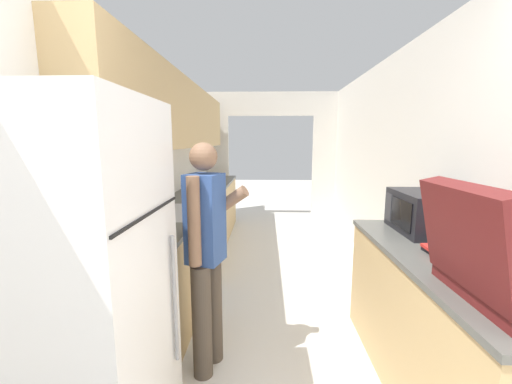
# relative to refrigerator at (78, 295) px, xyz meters

# --- Properties ---
(wall_left) EXTENTS (0.38, 7.96, 2.50)m
(wall_left) POSITION_rel_refrigerator_xyz_m (-0.29, 2.02, 0.67)
(wall_left) COLOR white
(wall_left) RESTS_ON ground_plane
(wall_right) EXTENTS (0.06, 7.96, 2.50)m
(wall_right) POSITION_rel_refrigerator_xyz_m (2.24, 1.53, 0.37)
(wall_right) COLOR white
(wall_right) RESTS_ON ground_plane
(wall_far_with_doorway) EXTENTS (2.96, 0.06, 2.50)m
(wall_far_with_doorway) POSITION_rel_refrigerator_xyz_m (0.93, 4.94, 0.56)
(wall_far_with_doorway) COLOR white
(wall_far_with_doorway) RESTS_ON ground_plane
(counter_left) EXTENTS (0.62, 4.37, 0.90)m
(counter_left) POSITION_rel_refrigerator_xyz_m (-0.05, 2.78, -0.43)
(counter_left) COLOR tan
(counter_left) RESTS_ON ground_plane
(counter_right) EXTENTS (0.62, 1.73, 0.90)m
(counter_right) POSITION_rel_refrigerator_xyz_m (1.91, 0.48, -0.43)
(counter_right) COLOR tan
(counter_right) RESTS_ON ground_plane
(refrigerator) EXTENTS (0.73, 0.74, 1.76)m
(refrigerator) POSITION_rel_refrigerator_xyz_m (0.00, 0.00, 0.00)
(refrigerator) COLOR white
(refrigerator) RESTS_ON ground_plane
(range_oven) EXTENTS (0.66, 0.79, 1.04)m
(range_oven) POSITION_rel_refrigerator_xyz_m (-0.04, 1.60, -0.42)
(range_oven) COLOR #B7B7BC
(range_oven) RESTS_ON ground_plane
(person) EXTENTS (0.50, 0.44, 1.56)m
(person) POSITION_rel_refrigerator_xyz_m (0.45, 0.68, -0.05)
(person) COLOR #4C4238
(person) RESTS_ON ground_plane
(suitcase) EXTENTS (0.53, 0.57, 0.50)m
(suitcase) POSITION_rel_refrigerator_xyz_m (1.83, -0.03, 0.18)
(suitcase) COLOR #5B1919
(suitcase) RESTS_ON counter_right
(microwave) EXTENTS (0.37, 0.54, 0.30)m
(microwave) POSITION_rel_refrigerator_xyz_m (2.01, 0.99, 0.17)
(microwave) COLOR black
(microwave) RESTS_ON counter_right
(book_stack) EXTENTS (0.25, 0.26, 0.04)m
(book_stack) POSITION_rel_refrigerator_xyz_m (1.93, 0.49, 0.04)
(book_stack) COLOR black
(book_stack) RESTS_ON counter_right
(knife) EXTENTS (0.13, 0.29, 0.02)m
(knife) POSITION_rel_refrigerator_xyz_m (0.02, 2.20, 0.03)
(knife) COLOR #B7B7BC
(knife) RESTS_ON counter_left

